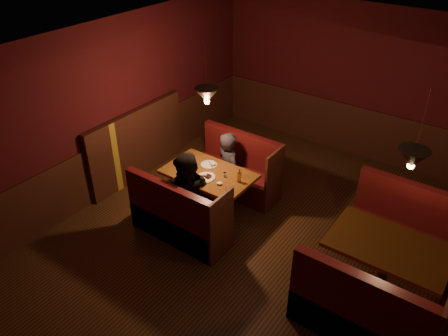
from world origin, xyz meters
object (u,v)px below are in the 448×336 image
Objects in this scene: main_table at (209,182)px; second_bench_far at (405,236)px; second_bench_near at (360,317)px; diner_b at (189,186)px; main_bench_near at (178,221)px; second_table at (386,257)px; main_bench_far at (238,173)px; diner_a at (229,155)px.

second_bench_far reaches higher than main_table.
second_bench_near is 2.88m from diner_b.
second_bench_far is 0.94× the size of diner_b.
second_bench_near is (2.85, -0.13, 0.03)m from main_bench_near.
main_bench_near reaches higher than second_table.
second_table is at bearing -6.56° from diner_b.
diner_b is (0.04, -1.36, 0.51)m from main_bench_far.
main_table reaches higher than second_table.
diner_a is at bearing -176.24° from second_bench_far.
second_bench_far is (2.85, 1.59, 0.03)m from main_bench_near.
second_bench_far is at bearing 29.17° from main_bench_near.
second_bench_near is at bearing -87.80° from second_table.
main_bench_far is 0.98× the size of second_bench_near.
second_table is (2.82, 0.73, 0.26)m from main_bench_near.
second_bench_near is at bearing -24.03° from diner_b.
main_bench_near is 2.92m from second_table.
main_bench_far is at bearing 162.83° from second_table.
main_bench_far reaches higher than second_table.
main_bench_far is (0.02, 0.80, -0.25)m from main_table.
main_table is at bearing -91.14° from main_bench_far.
main_table is 0.84m from main_bench_near.
main_bench_far is 2.96m from second_table.
main_bench_far reaches higher than main_table.
diner_a is 0.91× the size of diner_b.
diner_a reaches higher than main_bench_far.
main_bench_near is 0.92× the size of diner_b.
main_bench_far is at bearing 179.78° from second_bench_far.
main_table is 2.98m from second_bench_far.
diner_b is at bearing -84.65° from main_table.
diner_a is at bearing 92.27° from main_bench_near.
second_bench_near reaches higher than main_bench_far.
diner_b is (0.09, -1.15, 0.08)m from diner_a.
main_bench_far is at bearing -80.71° from diner_a.
diner_b is (-2.78, -0.49, 0.24)m from second_table.
main_bench_near is at bearing 177.42° from second_bench_near.
diner_a reaches higher than main_bench_near.
second_bench_far reaches higher than second_table.
main_table is 0.89× the size of second_bench_far.
main_bench_near is at bearing 116.97° from diner_a.
main_bench_far is 2.85m from second_bench_far.
second_table is (2.83, -0.07, 0.02)m from main_table.
second_bench_near is 0.94× the size of diner_b.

